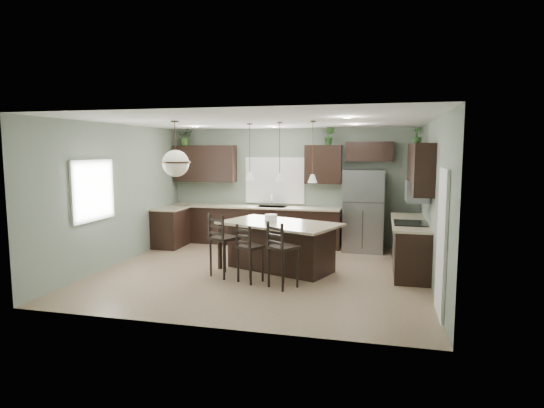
{
  "coord_description": "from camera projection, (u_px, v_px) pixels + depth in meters",
  "views": [
    {
      "loc": [
        2.17,
        -8.04,
        2.28
      ],
      "look_at": [
        0.1,
        0.4,
        1.25
      ],
      "focal_mm": 30.0,
      "sensor_mm": 36.0,
      "label": 1
    }
  ],
  "objects": [
    {
      "name": "refrigerator",
      "position": [
        364.0,
        211.0,
        10.26
      ],
      "size": [
        0.9,
        0.74,
        1.85
      ],
      "primitive_type": "cube",
      "color": "gray",
      "rests_on": "ground"
    },
    {
      "name": "room_shell",
      "position": [
        262.0,
        182.0,
        8.34
      ],
      "size": [
        6.0,
        6.0,
        6.0
      ],
      "color": "slate",
      "rests_on": "ground"
    },
    {
      "name": "back_countertop",
      "position": [
        254.0,
        207.0,
        10.97
      ],
      "size": [
        4.2,
        0.66,
        0.04
      ],
      "primitive_type": "cube",
      "color": "#B9AA8C",
      "rests_on": "back_lower_cabs"
    },
    {
      "name": "left_return_cabs",
      "position": [
        170.0,
        228.0,
        10.76
      ],
      "size": [
        0.6,
        0.9,
        0.9
      ],
      "primitive_type": "cube",
      "color": "black",
      "rests_on": "ground"
    },
    {
      "name": "bar_stool_left",
      "position": [
        224.0,
        245.0,
        8.19
      ],
      "size": [
        0.58,
        0.58,
        1.16
      ],
      "primitive_type": "cube",
      "rotation": [
        0.0,
        0.0,
        -0.48
      ],
      "color": "black",
      "rests_on": "ground"
    },
    {
      "name": "right_lower_cabs",
      "position": [
        410.0,
        246.0,
        8.69
      ],
      "size": [
        0.6,
        2.35,
        0.9
      ],
      "primitive_type": "cube",
      "color": "black",
      "rests_on": "ground"
    },
    {
      "name": "back_upper_left",
      "position": [
        205.0,
        164.0,
        11.3
      ],
      "size": [
        1.55,
        0.34,
        0.9
      ],
      "primitive_type": "cube",
      "color": "black",
      "rests_on": "room_shell"
    },
    {
      "name": "sink_inset",
      "position": [
        272.0,
        207.0,
        10.87
      ],
      "size": [
        0.7,
        0.45,
        0.01
      ],
      "primitive_type": "cube",
      "color": "gray",
      "rests_on": "back_countertop"
    },
    {
      "name": "ground",
      "position": [
        262.0,
        272.0,
        8.54
      ],
      "size": [
        6.0,
        6.0,
        0.0
      ],
      "primitive_type": "plane",
      "color": "#9E8466",
      "rests_on": "ground"
    },
    {
      "name": "window_left",
      "position": [
        92.0,
        190.0,
        8.29
      ],
      "size": [
        0.02,
        1.1,
        1.0
      ],
      "primitive_type": "cube",
      "color": "white",
      "rests_on": "room_shell"
    },
    {
      "name": "back_lower_cabs",
      "position": [
        254.0,
        226.0,
        11.05
      ],
      "size": [
        4.2,
        0.6,
        0.9
      ],
      "primitive_type": "cube",
      "color": "black",
      "rests_on": "ground"
    },
    {
      "name": "kitchen_island",
      "position": [
        280.0,
        247.0,
        8.61
      ],
      "size": [
        2.47,
        1.93,
        0.92
      ],
      "primitive_type": "cube",
      "rotation": [
        0.0,
        0.0,
        -0.36
      ],
      "color": "black",
      "rests_on": "ground"
    },
    {
      "name": "fridge_header",
      "position": [
        369.0,
        152.0,
        10.32
      ],
      "size": [
        1.05,
        0.34,
        0.45
      ],
      "primitive_type": "cube",
      "color": "black",
      "rests_on": "room_shell"
    },
    {
      "name": "pendant_center",
      "position": [
        280.0,
        152.0,
        8.4
      ],
      "size": [
        0.17,
        0.17,
        1.1
      ],
      "primitive_type": null,
      "color": "white",
      "rests_on": "room_shell"
    },
    {
      "name": "bar_stool_right",
      "position": [
        283.0,
        255.0,
        7.52
      ],
      "size": [
        0.58,
        0.58,
        1.13
      ],
      "primitive_type": "cube",
      "rotation": [
        0.0,
        0.0,
        -0.59
      ],
      "color": "black",
      "rests_on": "ground"
    },
    {
      "name": "bar_stool_center",
      "position": [
        250.0,
        253.0,
        7.85
      ],
      "size": [
        0.51,
        0.51,
        1.03
      ],
      "primitive_type": "cube",
      "rotation": [
        0.0,
        0.0,
        -0.48
      ],
      "color": "black",
      "rests_on": "ground"
    },
    {
      "name": "window_back",
      "position": [
        275.0,
        180.0,
        11.09
      ],
      "size": [
        1.35,
        0.02,
        1.0
      ],
      "primitive_type": "cube",
      "color": "white",
      "rests_on": "room_shell"
    },
    {
      "name": "wall_oven_front",
      "position": [
        393.0,
        249.0,
        8.5
      ],
      "size": [
        0.01,
        0.72,
        0.6
      ],
      "primitive_type": "cube",
      "color": "gray",
      "rests_on": "right_lower_cabs"
    },
    {
      "name": "pendant_left",
      "position": [
        250.0,
        152.0,
        8.8
      ],
      "size": [
        0.17,
        0.17,
        1.1
      ],
      "primitive_type": null,
      "color": "white",
      "rests_on": "room_shell"
    },
    {
      "name": "microwave",
      "position": [
        417.0,
        191.0,
        8.28
      ],
      "size": [
        0.4,
        0.75,
        0.4
      ],
      "primitive_type": "cube",
      "color": "gray",
      "rests_on": "right_upper_cabs"
    },
    {
      "name": "pendant_right",
      "position": [
        313.0,
        152.0,
        8.01
      ],
      "size": [
        0.17,
        0.17,
        1.1
      ],
      "primitive_type": null,
      "color": "white",
      "rests_on": "room_shell"
    },
    {
      "name": "plant_right_wall",
      "position": [
        417.0,
        136.0,
        9.08
      ],
      "size": [
        0.24,
        0.24,
        0.34
      ],
      "primitive_type": "imported",
      "rotation": [
        0.0,
        0.0,
        -0.28
      ],
      "color": "#2A5223",
      "rests_on": "right_upper_cabs"
    },
    {
      "name": "plant_back_left",
      "position": [
        186.0,
        137.0,
        11.31
      ],
      "size": [
        0.41,
        0.36,
        0.44
      ],
      "primitive_type": "imported",
      "rotation": [
        0.0,
        0.0,
        0.06
      ],
      "color": "#385927",
      "rests_on": "back_upper_left"
    },
    {
      "name": "faucet",
      "position": [
        272.0,
        201.0,
        10.82
      ],
      "size": [
        0.02,
        0.02,
        0.28
      ],
      "primitive_type": "cylinder",
      "color": "silver",
      "rests_on": "back_countertop"
    },
    {
      "name": "chandelier",
      "position": [
        175.0,
        149.0,
        7.98
      ],
      "size": [
        0.51,
        0.51,
        0.99
      ],
      "primitive_type": null,
      "color": "beige",
      "rests_on": "room_shell"
    },
    {
      "name": "pantry_door",
      "position": [
        442.0,
        243.0,
        6.22
      ],
      "size": [
        0.04,
        0.82,
        2.04
      ],
      "primitive_type": "cube",
      "color": "white",
      "rests_on": "ground"
    },
    {
      "name": "back_upper_right",
      "position": [
        323.0,
        164.0,
        10.61
      ],
      "size": [
        0.85,
        0.34,
        0.9
      ],
      "primitive_type": "cube",
      "color": "black",
      "rests_on": "room_shell"
    },
    {
      "name": "left_return_countertop",
      "position": [
        171.0,
        208.0,
        10.7
      ],
      "size": [
        0.66,
        0.96,
        0.04
      ],
      "primitive_type": "cube",
      "color": "#B9AA8C",
      "rests_on": "left_return_cabs"
    },
    {
      "name": "right_upper_cabs",
      "position": [
        420.0,
        168.0,
        8.48
      ],
      "size": [
        0.34,
        2.35,
        0.9
      ],
      "primitive_type": "cube",
      "color": "black",
      "rests_on": "room_shell"
    },
    {
      "name": "right_countertop",
      "position": [
        409.0,
        222.0,
        8.64
      ],
      "size": [
        0.66,
        2.35,
        0.04
      ],
      "primitive_type": "cube",
      "color": "#B9AA8C",
      "rests_on": "right_lower_cabs"
    },
    {
      "name": "cooktop",
      "position": [
        410.0,
        223.0,
        8.37
      ],
      "size": [
        0.58,
        0.75,
        0.02
      ],
      "primitive_type": "cube",
      "color": "black",
      "rests_on": "right_countertop"
    },
    {
      "name": "plant_back_right",
      "position": [
        329.0,
        136.0,
        10.47
      ],
      "size": [
        0.29,
        0.26,
        0.44
      ],
      "primitive_type": "imported",
      "rotation": [
        0.0,
        0.0,
        -0.34
      ],
      "color": "#2D5525",
      "rests_on": "back_upper_right"
    },
    {
      "name": "serving_dish",
      "position": [
        271.0,
        218.0,
        8.66
      ],
      "size": [
        0.24,
        0.24,
        0.14
      ],
      "primitive_type": "cylinder",
      "color": "white",
      "rests_on": "kitchen_island"
    }
  ]
}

